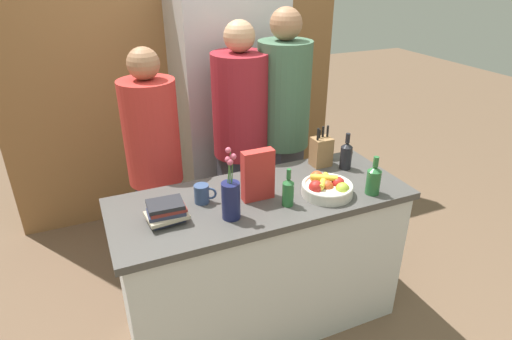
% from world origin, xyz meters
% --- Properties ---
extents(ground_plane, '(14.00, 14.00, 0.00)m').
position_xyz_m(ground_plane, '(0.00, 0.00, 0.00)').
color(ground_plane, brown).
extents(kitchen_island, '(1.64, 0.64, 0.89)m').
position_xyz_m(kitchen_island, '(0.00, 0.00, 0.45)').
color(kitchen_island, silver).
rests_on(kitchen_island, ground_plane).
extents(back_wall_wood, '(2.84, 0.12, 2.60)m').
position_xyz_m(back_wall_wood, '(0.00, 1.66, 1.30)').
color(back_wall_wood, olive).
rests_on(back_wall_wood, ground_plane).
extents(refrigerator, '(0.80, 0.63, 1.89)m').
position_xyz_m(refrigerator, '(0.28, 1.30, 0.94)').
color(refrigerator, '#B7B7BC').
rests_on(refrigerator, ground_plane).
extents(fruit_bowl, '(0.28, 0.28, 0.11)m').
position_xyz_m(fruit_bowl, '(0.33, -0.13, 0.93)').
color(fruit_bowl, silver).
rests_on(fruit_bowl, kitchen_island).
extents(knife_block, '(0.12, 0.10, 0.26)m').
position_xyz_m(knife_block, '(0.50, 0.21, 0.98)').
color(knife_block, olive).
rests_on(knife_block, kitchen_island).
extents(flower_vase, '(0.09, 0.09, 0.38)m').
position_xyz_m(flower_vase, '(-0.23, -0.14, 1.00)').
color(flower_vase, '#191E4C').
rests_on(flower_vase, kitchen_island).
extents(cereal_box, '(0.17, 0.06, 0.28)m').
position_xyz_m(cereal_box, '(-0.03, -0.02, 1.03)').
color(cereal_box, red).
rests_on(cereal_box, kitchen_island).
extents(coffee_mug, '(0.11, 0.08, 0.10)m').
position_xyz_m(coffee_mug, '(-0.32, 0.06, 0.94)').
color(coffee_mug, '#334770').
rests_on(coffee_mug, kitchen_island).
extents(book_stack, '(0.21, 0.17, 0.10)m').
position_xyz_m(book_stack, '(-0.53, -0.04, 0.94)').
color(book_stack, '#2D334C').
rests_on(book_stack, kitchen_island).
extents(bottle_oil, '(0.08, 0.08, 0.22)m').
position_xyz_m(bottle_oil, '(0.57, -0.22, 0.98)').
color(bottle_oil, '#286633').
rests_on(bottle_oil, kitchen_island).
extents(bottle_vinegar, '(0.06, 0.06, 0.21)m').
position_xyz_m(bottle_vinegar, '(0.08, -0.14, 0.97)').
color(bottle_vinegar, '#286633').
rests_on(bottle_vinegar, kitchen_island).
extents(bottle_wine, '(0.07, 0.07, 0.23)m').
position_xyz_m(bottle_wine, '(0.61, 0.11, 0.98)').
color(bottle_wine, black).
rests_on(bottle_wine, kitchen_island).
extents(person_at_sink, '(0.34, 0.34, 1.61)m').
position_xyz_m(person_at_sink, '(-0.45, 0.64, 0.91)').
color(person_at_sink, '#383842').
rests_on(person_at_sink, ground_plane).
extents(person_in_blue, '(0.38, 0.38, 1.72)m').
position_xyz_m(person_in_blue, '(0.16, 0.71, 0.96)').
color(person_in_blue, '#383842').
rests_on(person_in_blue, ground_plane).
extents(person_in_red_tee, '(0.36, 0.36, 1.79)m').
position_xyz_m(person_in_red_tee, '(0.46, 0.67, 1.01)').
color(person_in_red_tee, '#383842').
rests_on(person_in_red_tee, ground_plane).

